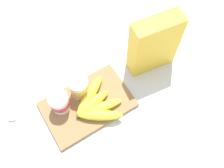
# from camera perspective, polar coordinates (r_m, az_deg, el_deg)

# --- Properties ---
(ground_plane) EXTENTS (2.40, 2.40, 0.00)m
(ground_plane) POSITION_cam_1_polar(r_m,az_deg,el_deg) (1.01, -5.51, -4.79)
(ground_plane) COLOR silver
(cutting_board) EXTENTS (0.34, 0.22, 0.02)m
(cutting_board) POSITION_cam_1_polar(r_m,az_deg,el_deg) (1.01, -5.55, -4.61)
(cutting_board) COLOR olive
(cutting_board) RESTS_ON ground_plane
(cereal_box) EXTENTS (0.20, 0.10, 0.26)m
(cereal_box) POSITION_cam_1_polar(r_m,az_deg,el_deg) (1.01, 9.45, 8.81)
(cereal_box) COLOR yellow
(cereal_box) RESTS_ON ground_plane
(yogurt_cup_front) EXTENTS (0.08, 0.08, 0.08)m
(yogurt_cup_front) POSITION_cam_1_polar(r_m,az_deg,el_deg) (0.97, -11.76, -4.11)
(yogurt_cup_front) COLOR white
(yogurt_cup_front) RESTS_ON cutting_board
(yogurt_cup_back) EXTENTS (0.08, 0.08, 0.09)m
(yogurt_cup_back) POSITION_cam_1_polar(r_m,az_deg,el_deg) (0.98, -7.31, -0.64)
(yogurt_cup_back) COLOR white
(yogurt_cup_back) RESTS_ON cutting_board
(banana_bunch) EXTENTS (0.19, 0.22, 0.04)m
(banana_bunch) POSITION_cam_1_polar(r_m,az_deg,el_deg) (0.97, -3.74, -4.73)
(banana_bunch) COLOR yellow
(banana_bunch) RESTS_ON cutting_board
(spoon) EXTENTS (0.11, 0.10, 0.01)m
(spoon) POSITION_cam_1_polar(r_m,az_deg,el_deg) (1.05, -20.53, -7.59)
(spoon) COLOR silver
(spoon) RESTS_ON ground_plane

